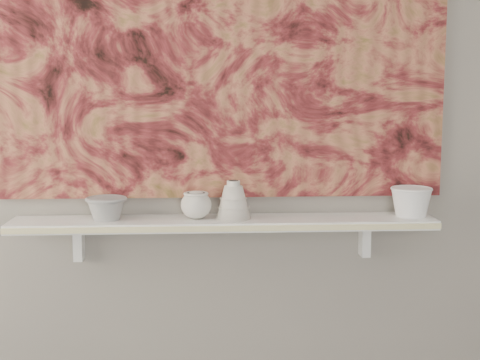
{
  "coord_description": "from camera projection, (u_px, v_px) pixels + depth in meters",
  "views": [
    {
      "loc": [
        -0.07,
        -0.67,
        1.35
      ],
      "look_at": [
        0.05,
        1.49,
        1.06
      ],
      "focal_mm": 50.0,
      "sensor_mm": 36.0,
      "label": 1
    }
  ],
  "objects": [
    {
      "name": "bowl_grey",
      "position": [
        106.0,
        208.0,
        2.18
      ],
      "size": [
        0.15,
        0.15,
        0.08
      ],
      "primitive_type": null,
      "rotation": [
        0.0,
        0.0,
        -0.15
      ],
      "color": "gray",
      "rests_on": "shelf"
    },
    {
      "name": "bracket_left",
      "position": [
        79.0,
        243.0,
        2.26
      ],
      "size": [
        0.03,
        0.06,
        0.12
      ],
      "primitive_type": "cube",
      "color": "white",
      "rests_on": "wall_back"
    },
    {
      "name": "house_motif",
      "position": [
        356.0,
        126.0,
        2.26
      ],
      "size": [
        0.09,
        0.0,
        0.08
      ],
      "primitive_type": "cube",
      "color": "black",
      "rests_on": "painting"
    },
    {
      "name": "bell_vessel",
      "position": [
        233.0,
        199.0,
        2.2
      ],
      "size": [
        0.12,
        0.12,
        0.13
      ],
      "primitive_type": null,
      "rotation": [
        0.0,
        0.0,
        0.02
      ],
      "color": "beige",
      "rests_on": "shelf"
    },
    {
      "name": "bowl_white",
      "position": [
        411.0,
        202.0,
        2.24
      ],
      "size": [
        0.18,
        0.18,
        0.1
      ],
      "primitive_type": null,
      "rotation": [
        0.0,
        0.0,
        -0.36
      ],
      "color": "white",
      "rests_on": "shelf"
    },
    {
      "name": "bracket_right",
      "position": [
        365.0,
        239.0,
        2.31
      ],
      "size": [
        0.03,
        0.06,
        0.12
      ],
      "primitive_type": "cube",
      "color": "white",
      "rests_on": "wall_back"
    },
    {
      "name": "shelf",
      "position": [
        224.0,
        223.0,
        2.21
      ],
      "size": [
        1.4,
        0.18,
        0.03
      ],
      "primitive_type": "cube",
      "color": "white",
      "rests_on": "wall_back"
    },
    {
      "name": "shelf_stripe",
      "position": [
        225.0,
        229.0,
        2.12
      ],
      "size": [
        1.4,
        0.01,
        0.02
      ],
      "primitive_type": "cube",
      "color": "beige",
      "rests_on": "shelf"
    },
    {
      "name": "painting",
      "position": [
        223.0,
        33.0,
        2.21
      ],
      "size": [
        1.5,
        0.02,
        1.1
      ],
      "primitive_type": "cube",
      "color": "maroon",
      "rests_on": "wall_back"
    },
    {
      "name": "cup_cream",
      "position": [
        196.0,
        205.0,
        2.2
      ],
      "size": [
        0.13,
        0.13,
        0.09
      ],
      "primitive_type": null,
      "rotation": [
        0.0,
        0.0,
        0.28
      ],
      "color": "beige",
      "rests_on": "shelf"
    },
    {
      "name": "wall_back",
      "position": [
        223.0,
        91.0,
        2.25
      ],
      "size": [
        3.6,
        0.0,
        3.6
      ],
      "primitive_type": "plane",
      "rotation": [
        1.57,
        0.0,
        0.0
      ],
      "color": "gray",
      "rests_on": "floor"
    }
  ]
}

